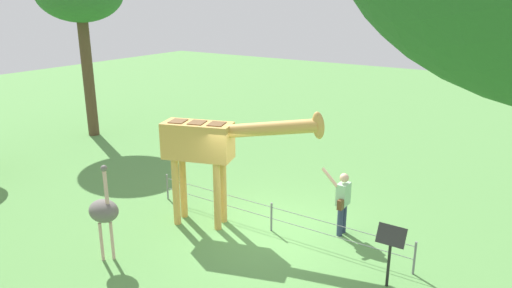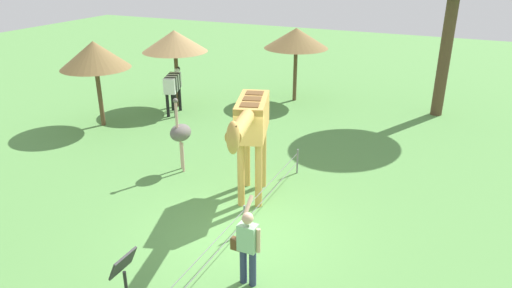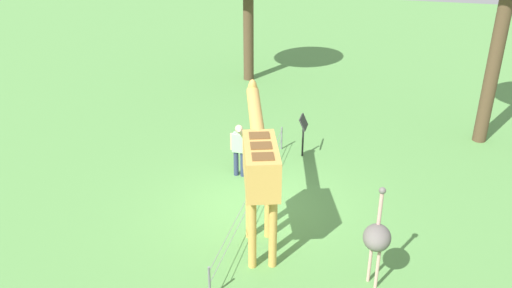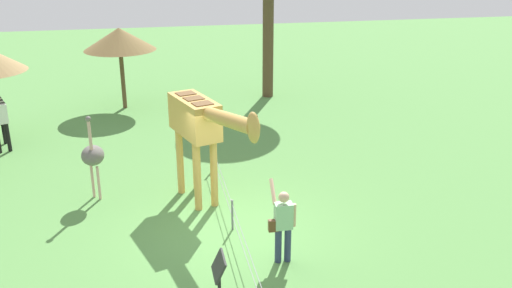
# 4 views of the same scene
# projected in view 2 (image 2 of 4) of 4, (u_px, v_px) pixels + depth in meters

# --- Properties ---
(ground_plane) EXTENTS (60.00, 60.00, 0.00)m
(ground_plane) POSITION_uv_depth(u_px,v_px,m) (238.00, 232.00, 10.75)
(ground_plane) COLOR #568E47
(giraffe) EXTENTS (3.92, 1.69, 3.14)m
(giraffe) POSITION_uv_depth(u_px,v_px,m) (251.00, 125.00, 11.27)
(giraffe) COLOR gold
(giraffe) RESTS_ON ground_plane
(visitor) EXTENTS (0.65, 0.58, 1.69)m
(visitor) POSITION_uv_depth(u_px,v_px,m) (247.00, 244.00, 8.77)
(visitor) COLOR navy
(visitor) RESTS_ON ground_plane
(zebra) EXTENTS (1.79, 0.93, 1.66)m
(zebra) POSITION_uv_depth(u_px,v_px,m) (173.00, 85.00, 18.24)
(zebra) COLOR black
(zebra) RESTS_ON ground_plane
(ostrich) EXTENTS (0.70, 0.56, 2.25)m
(ostrich) POSITION_uv_depth(u_px,v_px,m) (181.00, 133.00, 13.37)
(ostrich) COLOR #CC9E93
(ostrich) RESTS_ON ground_plane
(shade_hut_near) EXTENTS (2.68, 2.68, 3.09)m
(shade_hut_near) POSITION_uv_depth(u_px,v_px,m) (296.00, 38.00, 19.28)
(shade_hut_near) COLOR brown
(shade_hut_near) RESTS_ON ground_plane
(shade_hut_far) EXTENTS (2.47, 2.47, 3.11)m
(shade_hut_far) POSITION_uv_depth(u_px,v_px,m) (94.00, 55.00, 16.40)
(shade_hut_far) COLOR brown
(shade_hut_far) RESTS_ON ground_plane
(shade_hut_aside) EXTENTS (2.61, 2.61, 3.12)m
(shade_hut_aside) POSITION_uv_depth(u_px,v_px,m) (175.00, 41.00, 18.49)
(shade_hut_aside) COLOR brown
(shade_hut_aside) RESTS_ON ground_plane
(info_sign) EXTENTS (0.56, 0.21, 1.32)m
(info_sign) POSITION_uv_depth(u_px,v_px,m) (124.00, 272.00, 7.93)
(info_sign) COLOR black
(info_sign) RESTS_ON ground_plane
(wire_fence) EXTENTS (7.05, 0.05, 0.75)m
(wire_fence) POSITION_uv_depth(u_px,v_px,m) (245.00, 219.00, 10.54)
(wire_fence) COLOR slate
(wire_fence) RESTS_ON ground_plane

